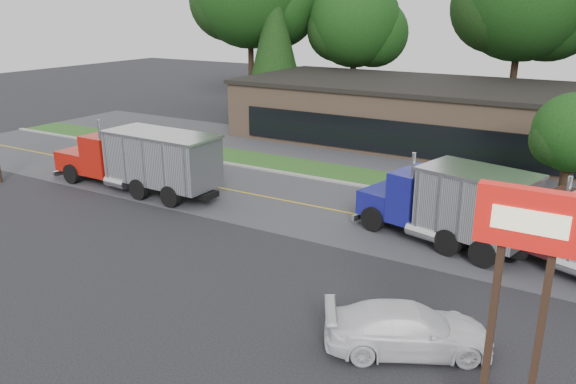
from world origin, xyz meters
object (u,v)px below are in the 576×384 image
object	(u,v)px
bilo_sign	(511,355)
rally_car	(408,329)
dump_truck_red	(142,159)
dump_truck_blue	(452,203)

from	to	relation	value
bilo_sign	rally_car	world-z (taller)	bilo_sign
dump_truck_red	dump_truck_blue	world-z (taller)	same
dump_truck_red	rally_car	world-z (taller)	dump_truck_red
dump_truck_red	dump_truck_blue	xyz separation A→B (m)	(16.08, 1.34, -0.01)
bilo_sign	dump_truck_red	world-z (taller)	bilo_sign
bilo_sign	dump_truck_red	xyz separation A→B (m)	(-20.17, 8.99, -0.21)
dump_truck_blue	bilo_sign	bearing A→B (deg)	125.84
bilo_sign	dump_truck_blue	size ratio (longest dim) A/B	0.78
dump_truck_red	rally_car	distance (m)	18.58
dump_truck_red	rally_car	size ratio (longest dim) A/B	2.24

